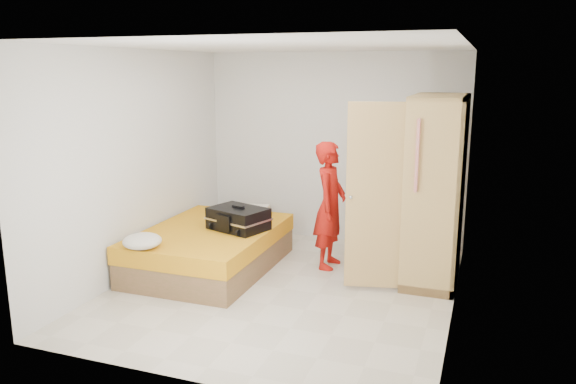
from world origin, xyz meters
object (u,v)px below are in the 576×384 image
(person, at_px, (330,205))
(suitcase, at_px, (238,219))
(round_cushion, at_px, (142,241))
(bed, at_px, (210,249))
(wardrobe, at_px, (431,194))

(person, relative_size, suitcase, 1.95)
(person, relative_size, round_cushion, 3.71)
(bed, distance_m, person, 1.54)
(suitcase, distance_m, round_cushion, 1.20)
(bed, height_order, suitcase, suitcase)
(wardrobe, bearing_deg, suitcase, -168.58)
(person, distance_m, suitcase, 1.11)
(wardrobe, xyz_separation_m, suitcase, (-2.17, -0.44, -0.37))
(suitcase, relative_size, round_cushion, 1.90)
(wardrobe, bearing_deg, person, 178.45)
(bed, bearing_deg, round_cushion, -110.30)
(bed, distance_m, round_cushion, 1.01)
(suitcase, xyz_separation_m, round_cushion, (-0.66, -1.01, -0.05))
(wardrobe, xyz_separation_m, person, (-1.17, 0.03, -0.23))
(wardrobe, bearing_deg, round_cushion, -152.98)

